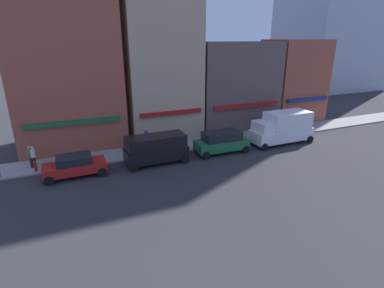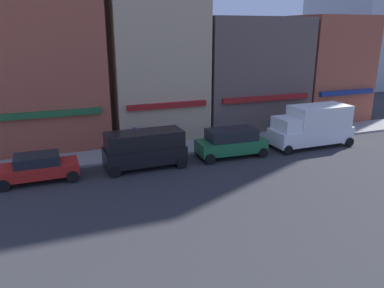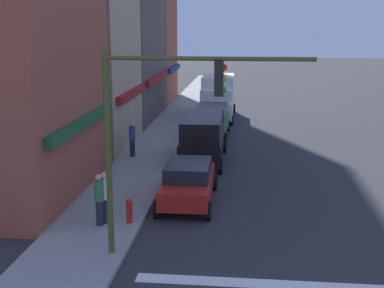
{
  "view_description": "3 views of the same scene",
  "coord_description": "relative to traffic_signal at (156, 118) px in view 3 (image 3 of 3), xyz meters",
  "views": [
    {
      "loc": [
        10.65,
        -17.23,
        9.66
      ],
      "look_at": [
        20.08,
        4.7,
        1.2
      ],
      "focal_mm": 28.0,
      "sensor_mm": 36.0,
      "label": 1
    },
    {
      "loc": [
        11.81,
        -17.04,
        8.38
      ],
      "look_at": [
        20.08,
        4.7,
        1.2
      ],
      "focal_mm": 35.0,
      "sensor_mm": 36.0,
      "label": 2
    },
    {
      "loc": [
        -8.85,
        2.45,
        6.8
      ],
      "look_at": [
        5.56,
        4.0,
        3.5
      ],
      "focal_mm": 50.0,
      "sensor_mm": 36.0,
      "label": 3
    }
  ],
  "objects": [
    {
      "name": "storefront_row",
      "position": [
        15.78,
        6.5,
        2.25
      ],
      "size": [
        33.13,
        5.3,
        15.62
      ],
      "color": "#9E4C38",
      "rests_on": "ground_plane"
    },
    {
      "name": "traffic_signal",
      "position": [
        0.0,
        0.0,
        0.0
      ],
      "size": [
        0.32,
        5.78,
        6.06
      ],
      "color": "#474C1E",
      "rests_on": "ground_plane"
    },
    {
      "name": "sedan_red",
      "position": [
        5.13,
        -0.29,
        -3.38
      ],
      "size": [
        4.42,
        2.02,
        1.59
      ],
      "rotation": [
        0.0,
        0.0,
        0.01
      ],
      "color": "#B21E19",
      "rests_on": "ground_plane"
    },
    {
      "name": "van_black",
      "position": [
        11.36,
        -0.29,
        -2.94
      ],
      "size": [
        5.04,
        2.22,
        2.34
      ],
      "rotation": [
        0.0,
        0.0,
        0.02
      ],
      "color": "black",
      "rests_on": "ground_plane"
    },
    {
      "name": "suv_green",
      "position": [
        17.37,
        -0.29,
        -3.19
      ],
      "size": [
        4.75,
        2.12,
        1.94
      ],
      "rotation": [
        0.0,
        0.0,
        -0.03
      ],
      "color": "#1E6638",
      "rests_on": "ground_plane"
    },
    {
      "name": "box_truck_white",
      "position": [
        23.99,
        -0.29,
        -2.64
      ],
      "size": [
        6.22,
        2.42,
        3.04
      ],
      "rotation": [
        0.0,
        0.0,
        0.01
      ],
      "color": "white",
      "rests_on": "ground_plane"
    },
    {
      "name": "pedestrian_white_shirt",
      "position": [
        2.3,
        2.23,
        -3.15
      ],
      "size": [
        0.32,
        0.32,
        1.77
      ],
      "rotation": [
        0.0,
        0.0,
        1.97
      ],
      "color": "#23232D",
      "rests_on": "sidewalk_left"
    },
    {
      "name": "pedestrian_blue_shirt",
      "position": [
        11.5,
        3.29,
        -3.15
      ],
      "size": [
        0.32,
        0.32,
        1.77
      ],
      "rotation": [
        0.0,
        0.0,
        3.1
      ],
      "color": "#23232D",
      "rests_on": "sidewalk_left"
    },
    {
      "name": "pedestrian_green_top",
      "position": [
        2.09,
        2.34,
        -3.15
      ],
      "size": [
        0.32,
        0.32,
        1.77
      ],
      "rotation": [
        0.0,
        0.0,
        0.24
      ],
      "color": "#23232D",
      "rests_on": "sidewalk_left"
    },
    {
      "name": "fire_hydrant",
      "position": [
        2.4,
        1.41,
        -3.61
      ],
      "size": [
        0.24,
        0.24,
        0.84
      ],
      "color": "red",
      "rests_on": "sidewalk_left"
    }
  ]
}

